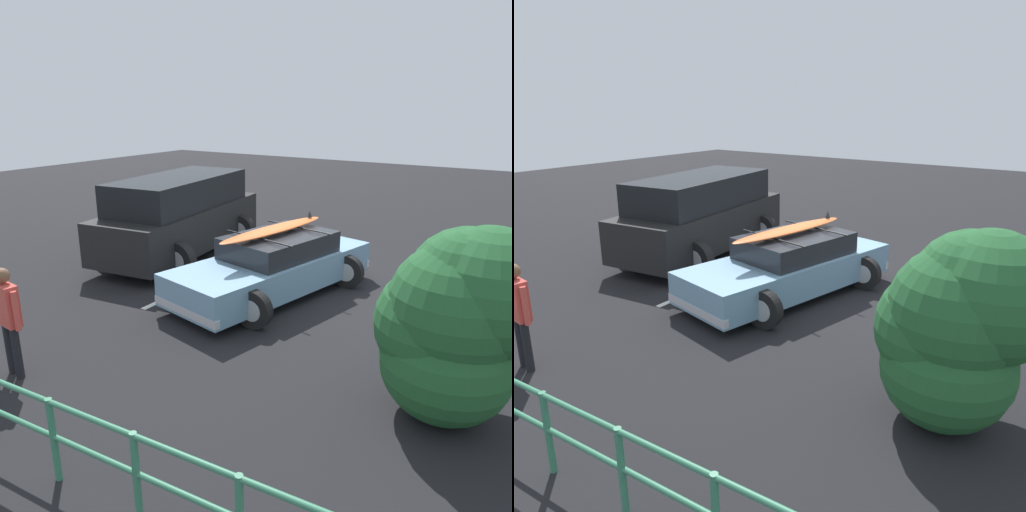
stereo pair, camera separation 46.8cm
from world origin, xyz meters
TOP-DOWN VIEW (x-y plane):
  - ground_plane at (0.00, 0.00)m, footprint 44.00×44.00m
  - parking_stripe at (1.91, 0.51)m, footprint 0.12×3.86m
  - sedan_car at (0.28, 0.47)m, footprint 2.84×4.64m
  - suv_car at (3.54, -0.55)m, footprint 3.00×5.15m
  - person_bystander at (1.73, 5.06)m, footprint 0.61×0.23m
  - railing_fence at (-1.03, 6.00)m, footprint 7.49×0.58m
  - bush_near_left at (-3.53, 2.72)m, footprint 1.97×1.94m

SIDE VIEW (x-z plane):
  - ground_plane at x=0.00m, z-range -0.02..0.00m
  - parking_stripe at x=1.91m, z-range 0.00..0.00m
  - sedan_car at x=0.28m, z-range -0.15..1.33m
  - railing_fence at x=-1.03m, z-range 0.14..1.07m
  - person_bystander at x=1.73m, z-range 0.16..1.74m
  - suv_car at x=3.54m, z-range 0.03..1.99m
  - bush_near_left at x=-3.53m, z-range 0.12..2.53m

